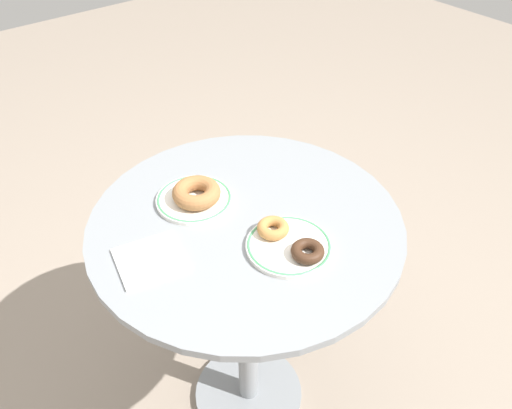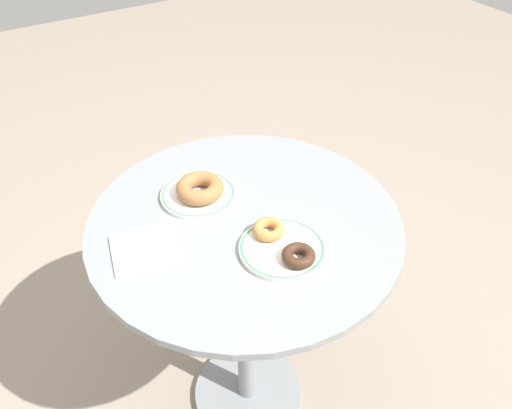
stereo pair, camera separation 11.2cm
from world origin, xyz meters
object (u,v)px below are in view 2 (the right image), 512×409
(donut_chocolate, at_px, (299,256))
(paper_napkin, at_px, (144,249))
(plate_left, at_px, (198,194))
(plate_right, at_px, (282,248))
(donut_cinnamon, at_px, (200,188))
(donut_old_fashioned, at_px, (269,229))
(cafe_table, at_px, (246,281))

(donut_chocolate, distance_m, paper_napkin, 0.32)
(plate_left, xyz_separation_m, plate_right, (0.25, 0.07, 0.00))
(plate_right, relative_size, donut_cinnamon, 1.63)
(donut_cinnamon, xyz_separation_m, paper_napkin, (0.09, -0.17, -0.03))
(donut_chocolate, bearing_deg, plate_left, -165.95)
(plate_left, bearing_deg, donut_cinnamon, 11.29)
(plate_right, bearing_deg, donut_cinnamon, -164.72)
(plate_right, xyz_separation_m, donut_old_fashioned, (-0.05, -0.00, 0.02))
(cafe_table, distance_m, plate_left, 0.25)
(donut_cinnamon, bearing_deg, donut_old_fashioned, 18.15)
(cafe_table, relative_size, donut_chocolate, 10.70)
(plate_right, height_order, donut_old_fashioned, donut_old_fashioned)
(cafe_table, bearing_deg, donut_old_fashioned, 9.72)
(plate_left, bearing_deg, donut_chocolate, 14.05)
(plate_right, xyz_separation_m, donut_chocolate, (0.05, 0.01, 0.02))
(donut_old_fashioned, relative_size, paper_napkin, 0.52)
(donut_chocolate, bearing_deg, paper_napkin, -128.20)
(cafe_table, xyz_separation_m, plate_left, (-0.12, -0.05, 0.21))
(cafe_table, distance_m, donut_cinnamon, 0.26)
(donut_cinnamon, bearing_deg, paper_napkin, -62.24)
(plate_right, bearing_deg, cafe_table, -172.82)
(cafe_table, distance_m, plate_right, 0.24)
(plate_left, relative_size, donut_old_fashioned, 2.56)
(plate_left, bearing_deg, plate_right, 15.13)
(plate_right, relative_size, paper_napkin, 1.37)
(paper_napkin, bearing_deg, donut_chocolate, 51.80)
(plate_left, height_order, donut_old_fashioned, donut_old_fashioned)
(donut_cinnamon, relative_size, donut_old_fashioned, 1.61)
(plate_right, distance_m, paper_napkin, 0.28)
(plate_left, distance_m, plate_right, 0.26)
(cafe_table, xyz_separation_m, donut_old_fashioned, (0.08, 0.01, 0.23))
(donut_old_fashioned, bearing_deg, donut_chocolate, 5.62)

